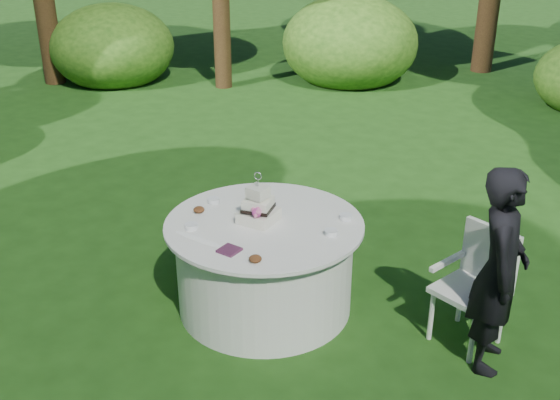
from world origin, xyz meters
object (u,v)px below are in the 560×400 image
(guest, at_px, (499,271))
(table, at_px, (265,265))
(cake, at_px, (258,208))
(chair, at_px, (478,278))
(napkins, at_px, (229,250))

(guest, xyz_separation_m, table, (-1.73, -0.34, -0.37))
(table, relative_size, cake, 3.78)
(cake, bearing_deg, guest, 11.31)
(table, height_order, cake, cake)
(guest, distance_m, chair, 0.38)
(napkins, bearing_deg, chair, 36.06)
(napkins, distance_m, table, 0.65)
(guest, xyz_separation_m, cake, (-1.78, -0.36, 0.13))
(guest, distance_m, cake, 1.82)
(table, distance_m, chair, 1.64)
(napkins, height_order, cake, cake)
(table, bearing_deg, napkins, -82.69)
(napkins, height_order, chair, chair)
(napkins, bearing_deg, table, 97.31)
(napkins, xyz_separation_m, guest, (1.67, 0.86, -0.02))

